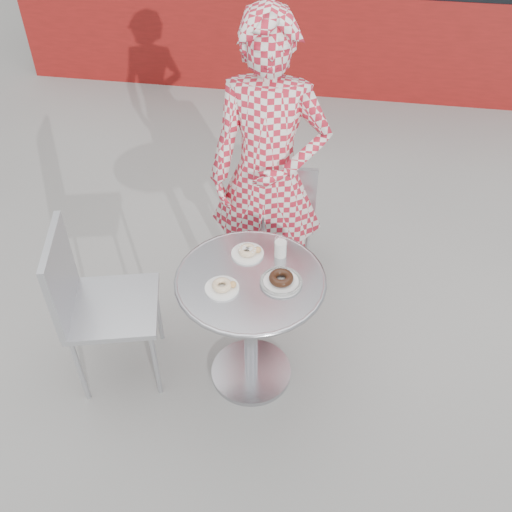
% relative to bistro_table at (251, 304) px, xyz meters
% --- Properties ---
extents(ground, '(60.00, 60.00, 0.00)m').
position_rel_bistro_table_xyz_m(ground, '(-0.01, 0.00, -0.57)').
color(ground, '#9C9994').
rests_on(ground, ground).
extents(bistro_table, '(0.75, 0.75, 0.76)m').
position_rel_bistro_table_xyz_m(bistro_table, '(0.00, 0.00, 0.00)').
color(bistro_table, '#B7B7BC').
rests_on(bistro_table, ground).
extents(chair_far, '(0.45, 0.46, 0.91)m').
position_rel_bistro_table_xyz_m(chair_far, '(0.04, 0.95, -0.29)').
color(chair_far, '#B2B5BB').
rests_on(chair_far, ground).
extents(chair_left, '(0.57, 0.57, 0.97)m').
position_rel_bistro_table_xyz_m(chair_left, '(-0.74, -0.07, -0.27)').
color(chair_left, '#B2B5BB').
rests_on(chair_left, ground).
extents(seated_person, '(0.67, 0.45, 1.82)m').
position_rel_bistro_table_xyz_m(seated_person, '(-0.01, 0.67, 0.34)').
color(seated_person, '#B31B2D').
rests_on(seated_person, ground).
extents(plate_far, '(0.17, 0.17, 0.04)m').
position_rel_bistro_table_xyz_m(plate_far, '(-0.04, 0.17, 0.20)').
color(plate_far, white).
rests_on(plate_far, bistro_table).
extents(plate_near, '(0.16, 0.16, 0.04)m').
position_rel_bistro_table_xyz_m(plate_near, '(-0.12, -0.10, 0.20)').
color(plate_near, white).
rests_on(plate_near, bistro_table).
extents(plate_checker, '(0.21, 0.21, 0.05)m').
position_rel_bistro_table_xyz_m(plate_checker, '(0.15, -0.01, 0.20)').
color(plate_checker, white).
rests_on(plate_checker, bistro_table).
extents(milk_cup, '(0.07, 0.07, 0.11)m').
position_rel_bistro_table_xyz_m(milk_cup, '(0.12, 0.19, 0.23)').
color(milk_cup, white).
rests_on(milk_cup, bistro_table).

